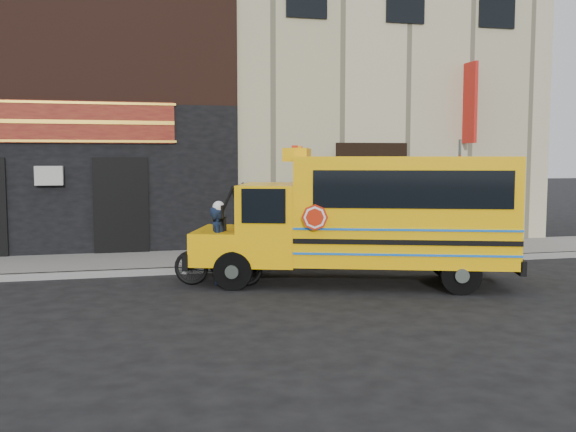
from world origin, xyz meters
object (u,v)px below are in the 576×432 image
Objects in this scene: school_bus at (370,214)px; cyclist at (219,247)px; bicycle at (218,259)px; sign_pole at (459,195)px.

cyclist is (-3.20, 0.58, -0.69)m from school_bus.
school_bus reaches higher than bicycle.
school_bus is 3.32m from cyclist.
cyclist is (-6.38, -1.44, -0.93)m from sign_pole.
bicycle is (-6.41, -1.49, -1.18)m from sign_pole.
school_bus is 3.77m from sign_pole.
school_bus is at bearing -87.30° from cyclist.
sign_pole is 6.69m from bicycle.
sign_pole is at bearing 32.41° from school_bus.
school_bus reaches higher than cyclist.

